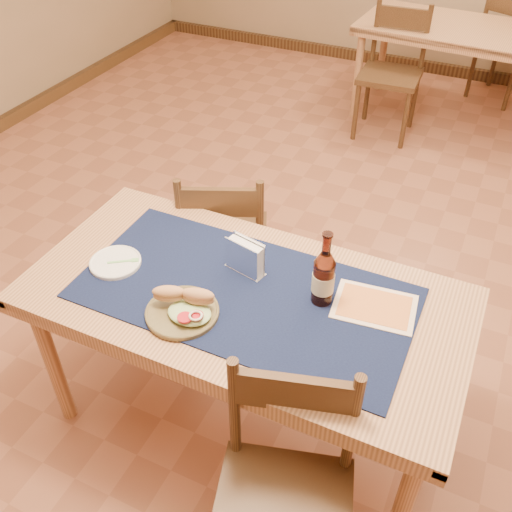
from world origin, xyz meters
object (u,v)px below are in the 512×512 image
at_px(main_table, 245,310).
at_px(beer_bottle, 324,277).
at_px(sandwich_plate, 184,308).
at_px(chair_main_far, 224,240).
at_px(napkin_holder, 245,257).
at_px(back_table, 466,38).
at_px(chair_main_near, 284,497).

xyz_separation_m(main_table, beer_bottle, (0.26, 0.08, 0.20)).
relative_size(sandwich_plate, beer_bottle, 0.87).
height_order(sandwich_plate, beer_bottle, beer_bottle).
bearing_deg(chair_main_far, main_table, -55.67).
relative_size(main_table, sandwich_plate, 6.25).
bearing_deg(chair_main_far, napkin_holder, -53.54).
relative_size(back_table, chair_main_far, 1.85).
xyz_separation_m(chair_main_far, napkin_holder, (0.34, -0.46, 0.36)).
distance_m(back_table, chair_main_near, 3.83).
bearing_deg(sandwich_plate, chair_main_near, -31.86).
height_order(chair_main_far, sandwich_plate, chair_main_far).
bearing_deg(napkin_holder, chair_main_near, -55.20).
xyz_separation_m(chair_main_far, chair_main_near, (0.77, -1.08, 0.01)).
xyz_separation_m(main_table, napkin_holder, (-0.05, 0.11, 0.15)).
bearing_deg(sandwich_plate, chair_main_far, 108.39).
bearing_deg(beer_bottle, sandwich_plate, -146.81).
relative_size(main_table, chair_main_near, 1.76).
xyz_separation_m(main_table, chair_main_near, (0.38, -0.51, -0.19)).
height_order(beer_bottle, napkin_holder, beer_bottle).
xyz_separation_m(main_table, back_table, (0.26, 3.32, 0.00)).
bearing_deg(beer_bottle, chair_main_near, -78.93).
relative_size(chair_main_far, chair_main_near, 0.97).
bearing_deg(chair_main_near, chair_main_far, 125.53).
bearing_deg(chair_main_near, napkin_holder, 124.80).
relative_size(back_table, napkin_holder, 9.82).
relative_size(chair_main_near, beer_bottle, 3.08).
relative_size(back_table, sandwich_plate, 6.39).
xyz_separation_m(main_table, sandwich_plate, (-0.14, -0.18, 0.11)).
xyz_separation_m(back_table, chair_main_far, (-0.65, -2.75, -0.21)).
bearing_deg(back_table, beer_bottle, -90.00).
height_order(back_table, napkin_holder, napkin_holder).
xyz_separation_m(sandwich_plate, beer_bottle, (0.40, 0.26, 0.08)).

